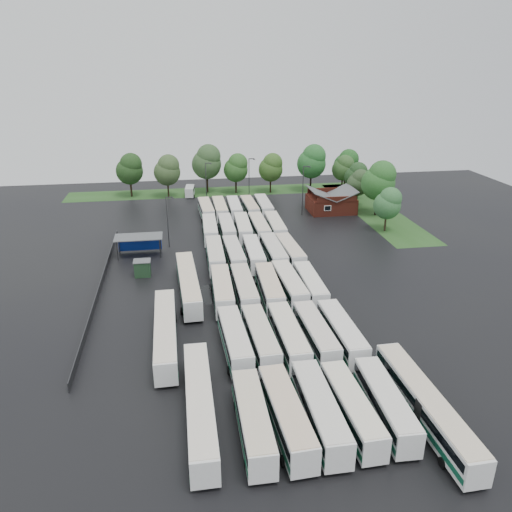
{
  "coord_description": "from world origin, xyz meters",
  "views": [
    {
      "loc": [
        -9.65,
        -62.29,
        32.34
      ],
      "look_at": [
        2.0,
        12.0,
        2.5
      ],
      "focal_mm": 35.0,
      "sensor_mm": 36.0,
      "label": 1
    }
  ],
  "objects": [
    {
      "name": "bus_r5c1",
      "position": [
        -1.2,
        42.25,
        1.83
      ],
      "size": [
        2.61,
        11.96,
        3.32
      ],
      "rotation": [
        0.0,
        0.0,
        0.01
      ],
      "color": "white",
      "rests_on": "ground"
    },
    {
      "name": "bus_r1c0",
      "position": [
        -4.31,
        -12.23,
        1.85
      ],
      "size": [
        3.04,
        12.18,
        3.37
      ],
      "rotation": [
        0.0,
        0.0,
        0.04
      ],
      "color": "white",
      "rests_on": "ground"
    },
    {
      "name": "bus_r3c4",
      "position": [
        8.23,
        14.66,
        1.84
      ],
      "size": [
        3.04,
        12.1,
        3.34
      ],
      "rotation": [
        0.0,
        0.0,
        0.04
      ],
      "color": "white",
      "rests_on": "ground"
    },
    {
      "name": "utility_hut",
      "position": [
        -16.2,
        12.6,
        1.32
      ],
      "size": [
        2.7,
        2.2,
        2.62
      ],
      "color": "#18351C",
      "rests_on": "ground"
    },
    {
      "name": "tree_east_0",
      "position": [
        30.9,
        27.72,
        5.8
      ],
      "size": [
        5.45,
        5.45,
        9.02
      ],
      "color": "#2E2216",
      "rests_on": "ground"
    },
    {
      "name": "artic_bus_east",
      "position": [
        12.16,
        -26.66,
        1.82
      ],
      "size": [
        2.9,
        17.79,
        3.29
      ],
      "rotation": [
        0.0,
        0.0,
        0.02
      ],
      "color": "white",
      "rests_on": "ground"
    },
    {
      "name": "tree_north_1",
      "position": [
        -12.29,
        61.0,
        6.92
      ],
      "size": [
        6.49,
        6.49,
        10.76
      ],
      "color": "black",
      "rests_on": "ground"
    },
    {
      "name": "tree_north_3",
      "position": [
        4.94,
        62.79,
        6.58
      ],
      "size": [
        6.18,
        6.18,
        10.23
      ],
      "color": "black",
      "rests_on": "ground"
    },
    {
      "name": "bus_r3c2",
      "position": [
        2.03,
        14.62,
        1.85
      ],
      "size": [
        2.81,
        12.11,
        3.36
      ],
      "rotation": [
        0.0,
        0.0,
        -0.02
      ],
      "color": "white",
      "rests_on": "ground"
    },
    {
      "name": "bus_r2c1",
      "position": [
        -1.36,
        1.33,
        1.87
      ],
      "size": [
        2.63,
        12.23,
        3.4
      ],
      "rotation": [
        0.0,
        0.0,
        0.0
      ],
      "color": "white",
      "rests_on": "ground"
    },
    {
      "name": "bus_r2c2",
      "position": [
        2.17,
        0.96,
        1.89
      ],
      "size": [
        2.94,
        12.41,
        3.44
      ],
      "rotation": [
        0.0,
        0.0,
        -0.03
      ],
      "color": "white",
      "rests_on": "ground"
    },
    {
      "name": "bus_r2c3",
      "position": [
        5.22,
        1.48,
        1.9
      ],
      "size": [
        3.03,
        12.47,
        3.45
      ],
      "rotation": [
        0.0,
        0.0,
        0.03
      ],
      "color": "white",
      "rests_on": "ground"
    },
    {
      "name": "puddle_2",
      "position": [
        -5.36,
        4.2,
        0.0
      ],
      "size": [
        6.99,
        6.99,
        0.01
      ],
      "primitive_type": "cylinder",
      "color": "black",
      "rests_on": "ground"
    },
    {
      "name": "lamp_post_ne",
      "position": [
        17.08,
        41.22,
        6.33
      ],
      "size": [
        1.68,
        0.33,
        10.9
      ],
      "color": "#2D2D30",
      "rests_on": "ground"
    },
    {
      "name": "tree_north_2",
      "position": [
        -2.31,
        64.49,
        7.99
      ],
      "size": [
        7.5,
        7.5,
        12.42
      ],
      "color": "black",
      "rests_on": "ground"
    },
    {
      "name": "brick_building",
      "position": [
        24.0,
        42.77,
        1.87
      ],
      "size": [
        10.07,
        8.6,
        5.39
      ],
      "color": "maroon",
      "rests_on": "ground"
    },
    {
      "name": "bus_r2c4",
      "position": [
        8.23,
        1.09,
        1.81
      ],
      "size": [
        2.6,
        11.86,
        3.3
      ],
      "rotation": [
        0.0,
        0.0,
        -0.01
      ],
      "color": "white",
      "rests_on": "ground"
    },
    {
      "name": "tree_north_5",
      "position": [
        24.37,
        61.51,
        7.87
      ],
      "size": [
        7.39,
        7.39,
        12.24
      ],
      "color": "black",
      "rests_on": "ground"
    },
    {
      "name": "bus_r4c3",
      "position": [
        5.17,
        28.06,
        1.87
      ],
      "size": [
        2.66,
        12.22,
        3.4
      ],
      "rotation": [
        0.0,
        0.0,
        0.0
      ],
      "color": "white",
      "rests_on": "ground"
    },
    {
      "name": "west_fence",
      "position": [
        -22.2,
        8.0,
        0.6
      ],
      "size": [
        0.1,
        50.0,
        1.2
      ],
      "primitive_type": "cube",
      "color": "#2D2D30",
      "rests_on": "ground"
    },
    {
      "name": "tree_east_4",
      "position": [
        32.69,
        60.92,
        6.09
      ],
      "size": [
        5.72,
        5.72,
        9.47
      ],
      "color": "black",
      "rests_on": "ground"
    },
    {
      "name": "bus_r1c4",
      "position": [
        8.5,
        -12.57,
        1.87
      ],
      "size": [
        2.82,
        12.24,
        3.39
      ],
      "rotation": [
        0.0,
        0.0,
        0.02
      ],
      "color": "white",
      "rests_on": "ground"
    },
    {
      "name": "tree_east_1",
      "position": [
        33.23,
        38.5,
        7.83
      ],
      "size": [
        7.35,
        7.35,
        12.17
      ],
      "color": "black",
      "rests_on": "ground"
    },
    {
      "name": "bus_r0c4",
      "position": [
        8.54,
        -25.79,
        1.81
      ],
      "size": [
        2.84,
        11.87,
        3.28
      ],
      "rotation": [
        0.0,
        0.0,
        -0.03
      ],
      "color": "white",
      "rests_on": "ground"
    },
    {
      "name": "bus_r5c2",
      "position": [
        1.97,
        42.27,
        1.8
      ],
      "size": [
        2.68,
        11.81,
        3.28
      ],
      "rotation": [
        0.0,
        0.0,
        -0.01
      ],
      "color": "white",
      "rests_on": "ground"
    },
    {
      "name": "lamp_post_back_e",
      "position": [
        7.16,
        54.78,
        6.0
      ],
      "size": [
        1.59,
        0.31,
        10.33
      ],
      "color": "#2D2D30",
      "rests_on": "ground"
    },
    {
      "name": "bus_r3c1",
      "position": [
        -1.26,
        14.95,
        1.81
      ],
      "size": [
        2.78,
        11.91,
        3.3
      ],
      "rotation": [
        0.0,
        0.0,
        0.02
      ],
      "color": "white",
      "rests_on": "ground"
    },
    {
      "name": "puddle_1",
      "position": [
        8.53,
        -22.45,
        0.0
      ],
      "size": [
        4.46,
        4.46,
        0.01
      ],
      "primitive_type": "cylinder",
      "color": "black",
      "rests_on": "ground"
    },
    {
      "name": "bus_r3c0",
      "position": [
        -4.42,
        14.85,
        1.87
      ],
      "size": [
        2.79,
        12.27,
        3.41
      ],
      "rotation": [
        0.0,
        0.0,
        -0.02
      ],
      "color": "white",
      "rests_on": "ground"
    },
    {
      "name": "puddle_4",
      "position": [
        11.84,
        -16.8,
        0.0
      ],
      "size": [
        2.97,
        2.97,
        0.01
      ],
      "primitive_type": "cylinder",
      "color": "black",
      "rests_on": "ground"
    },
    {
      "name": "bus_r2c0",
      "position": [
        -4.51,
        1.29,
        1.89
      ],
      "size": [
        2.9,
        12.39,
        3.43
      ],
      "rotation": [
        0.0,
        0.0,
        -0.02
      ],
      "color": "white",
      "rests_on": "ground"
    },
    {
      "name": "bus_r4c0",
      "position": [
        -4.33,
        28.56,
        1.85
      ],
      "size": [
        2.89,
        12.12,
        3.36
      ],
      "rotation": [
        0.0,
        0.0,
        -0.03
      ],
      "color": "white",
      "rests_on": "ground"
    },
    {
      "name": "bus_r5c4",
      "position": [
        8.49,
        42.34,
        1.86
      ],
      "size": [
        2.72,
        12.19,
        3.38
      ],
      "rotation": [
        0.0,
        0.0,
        -0.01
      ],
      "color": "white",
      "rests_on": "ground"
    },
    {
      "name": "lamp_post_nw",
      "position": [
        -11.99,
        25.25,
        5.49
      ],
      "size": [
        1.46,
        0.28,
        9.46
      ],
      "color": "#2D2D30",
      "rests_on": "ground"
    },
    {
      "name": "artic_bus_west_c",
      "position": [
        -12.3,
        -9.12,
        1.85
      ],
      "size": [
        2.83,
        18.01,
        3.33
      ],
      "rotation": [
        0.0,
        0.0,
        0.02
      ],
      "color": "white",
      "rests_on": "ground"
    },
    {
      "name": "tree_east_3",
      "position": [
        33.17,
        52.48,
        5.88
      ],
      "size": [
        5.52,
        5.52,
        9.14
      ],
      "color": "#352115",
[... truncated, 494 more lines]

